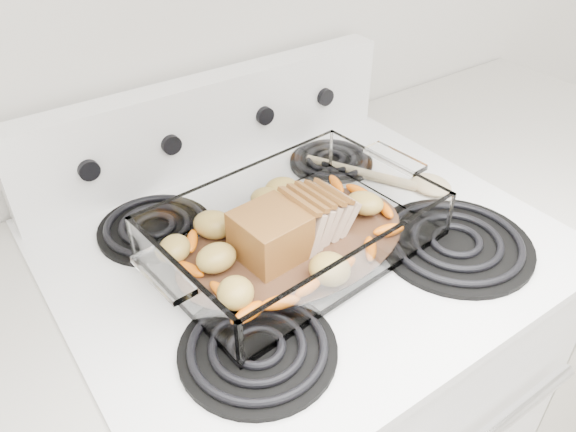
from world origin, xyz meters
TOP-DOWN VIEW (x-y plane):
  - electric_range at (0.00, 1.66)m, footprint 0.78×0.70m
  - counter_right at (0.67, 1.66)m, footprint 0.58×0.68m
  - baking_dish at (-0.03, 1.64)m, footprint 0.43×0.28m
  - pork_roast at (-0.05, 1.64)m, footprint 0.20×0.10m
  - roast_vegetables at (-0.03, 1.67)m, footprint 0.35×0.19m
  - wooden_spoon at (0.25, 1.68)m, footprint 0.17×0.25m

SIDE VIEW (x-z plane):
  - counter_right at x=0.67m, z-range 0.00..0.93m
  - electric_range at x=0.00m, z-range -0.08..1.04m
  - wooden_spoon at x=0.25m, z-range 0.93..0.96m
  - baking_dish at x=-0.03m, z-range 0.92..1.01m
  - roast_vegetables at x=-0.03m, z-range 0.95..0.99m
  - pork_roast at x=-0.05m, z-range 0.95..1.03m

